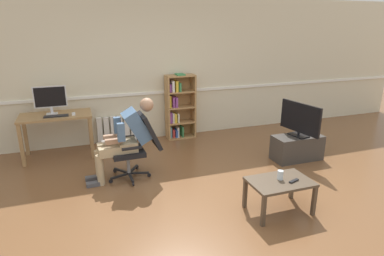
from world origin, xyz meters
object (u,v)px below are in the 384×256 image
(imac_monitor, at_px, (50,98))
(tv_screen, at_px, (300,119))
(computer_desk, at_px, (56,121))
(person_seated, at_px, (126,137))
(radiator, at_px, (120,129))
(coffee_table, at_px, (280,185))
(tv_stand, at_px, (297,148))
(drinking_glass, at_px, (280,175))
(spare_remote, at_px, (294,181))
(bookshelf, at_px, (178,107))
(office_chair, at_px, (138,143))
(keyboard, at_px, (56,116))
(computer_mouse, at_px, (74,114))

(imac_monitor, distance_m, tv_screen, 4.17)
(computer_desk, height_order, person_seated, person_seated)
(radiator, height_order, person_seated, person_seated)
(coffee_table, bearing_deg, tv_stand, 46.71)
(tv_stand, bearing_deg, imac_monitor, 158.05)
(tv_stand, relative_size, drinking_glass, 7.27)
(computer_desk, distance_m, spare_remote, 3.94)
(bookshelf, xyz_separation_m, person_seated, (-1.27, -1.51, 0.02))
(computer_desk, bearing_deg, office_chair, -46.50)
(keyboard, relative_size, tv_screen, 0.47)
(computer_desk, distance_m, bookshelf, 2.27)
(computer_mouse, relative_size, radiator, 0.12)
(imac_monitor, xyz_separation_m, computer_mouse, (0.34, -0.20, -0.26))
(computer_desk, distance_m, computer_mouse, 0.34)
(tv_screen, xyz_separation_m, spare_remote, (-1.08, -1.37, -0.29))
(computer_desk, bearing_deg, spare_remote, -46.29)
(keyboard, distance_m, office_chair, 1.58)
(radiator, distance_m, coffee_table, 3.49)
(keyboard, height_order, computer_mouse, computer_mouse)
(radiator, distance_m, tv_screen, 3.32)
(spare_remote, bearing_deg, radiator, 8.91)
(computer_desk, xyz_separation_m, keyboard, (0.02, -0.14, 0.13))
(tv_stand, distance_m, tv_screen, 0.50)
(computer_mouse, distance_m, office_chair, 1.41)
(computer_desk, xyz_separation_m, person_seated, (0.98, -1.22, 0.01))
(coffee_table, bearing_deg, tv_screen, 46.68)
(computer_desk, height_order, tv_screen, tv_screen)
(office_chair, bearing_deg, imac_monitor, -138.63)
(radiator, bearing_deg, person_seated, -94.11)
(computer_mouse, relative_size, drinking_glass, 0.87)
(person_seated, relative_size, coffee_table, 1.59)
(person_seated, bearing_deg, imac_monitor, -143.09)
(tv_stand, height_order, coffee_table, tv_stand)
(radiator, bearing_deg, tv_stand, -34.58)
(office_chair, bearing_deg, tv_screen, 82.82)
(keyboard, xyz_separation_m, person_seated, (0.96, -1.08, -0.12))
(tv_screen, relative_size, spare_remote, 5.43)
(spare_remote, bearing_deg, computer_mouse, 23.98)
(computer_desk, distance_m, tv_screen, 4.08)
(keyboard, height_order, drinking_glass, keyboard)
(office_chair, height_order, tv_screen, tv_screen)
(bookshelf, bearing_deg, tv_stand, -48.63)
(drinking_glass, distance_m, spare_remote, 0.17)
(office_chair, distance_m, spare_remote, 2.26)
(office_chair, xyz_separation_m, coffee_table, (1.43, -1.55, -0.17))
(office_chair, relative_size, tv_stand, 1.16)
(tv_screen, height_order, coffee_table, tv_screen)
(radiator, xyz_separation_m, person_seated, (-0.12, -1.61, 0.38))
(imac_monitor, distance_m, computer_mouse, 0.47)
(radiator, height_order, coffee_table, radiator)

